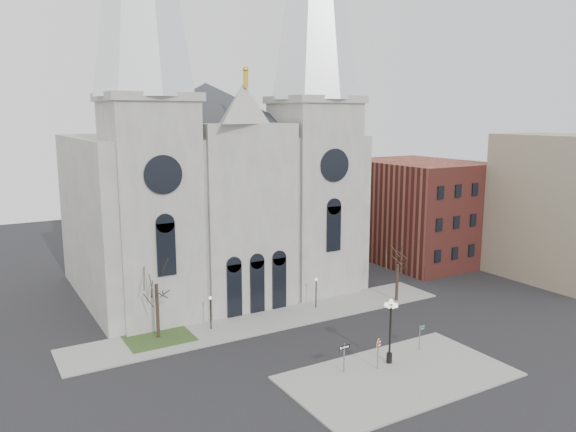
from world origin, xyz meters
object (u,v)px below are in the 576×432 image
stop_sign (378,347)px  one_way_sign (344,353)px  globe_lamp (390,323)px  street_name_sign (420,335)px

stop_sign → one_way_sign: (-2.69, 0.89, -0.26)m
globe_lamp → street_name_sign: globe_lamp is taller
globe_lamp → one_way_sign: (-4.24, 0.52, -1.87)m
one_way_sign → street_name_sign: bearing=1.4°
stop_sign → globe_lamp: globe_lamp is taller
stop_sign → globe_lamp: (1.55, 0.37, 1.61)m
street_name_sign → globe_lamp: bearing=175.2°
stop_sign → one_way_sign: stop_sign is taller
globe_lamp → street_name_sign: 4.60m
globe_lamp → one_way_sign: 4.67m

